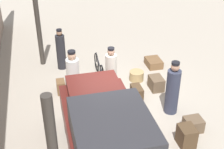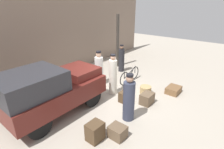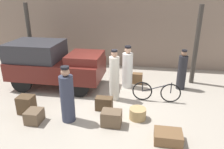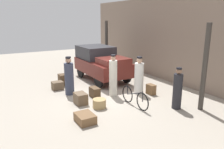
{
  "view_description": "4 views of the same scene",
  "coord_description": "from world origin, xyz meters",
  "px_view_note": "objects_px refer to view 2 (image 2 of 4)",
  "views": [
    {
      "loc": [
        -8.01,
        2.24,
        5.86
      ],
      "look_at": [
        0.2,
        0.2,
        0.95
      ],
      "focal_mm": 50.0,
      "sensor_mm": 36.0,
      "label": 1
    },
    {
      "loc": [
        -5.26,
        -4.23,
        3.9
      ],
      "look_at": [
        0.2,
        0.2,
        0.95
      ],
      "focal_mm": 28.0,
      "sensor_mm": 36.0,
      "label": 2
    },
    {
      "loc": [
        1.4,
        -6.82,
        3.7
      ],
      "look_at": [
        0.2,
        0.2,
        0.95
      ],
      "focal_mm": 35.0,
      "sensor_mm": 36.0,
      "label": 3
    },
    {
      "loc": [
        8.21,
        -4.57,
        3.36
      ],
      "look_at": [
        0.2,
        0.2,
        0.95
      ],
      "focal_mm": 35.0,
      "sensor_mm": 36.0,
      "label": 4
    }
  ],
  "objects_px": {
    "suitcase_black_upright": "(173,90)",
    "suitcase_small_leather": "(125,96)",
    "truck": "(50,89)",
    "conductor_in_dark_uniform": "(129,99)",
    "wicker_basket": "(146,90)",
    "trunk_large_brown": "(95,132)",
    "porter_with_bicycle": "(121,59)",
    "porter_standing_middle": "(113,76)",
    "porter_lifting_near_truck": "(99,69)",
    "suitcase_tan_flat": "(99,75)",
    "trunk_wicker_pale": "(147,99)",
    "trunk_umber_medium": "(117,132)",
    "bicycle": "(130,75)"
  },
  "relations": [
    {
      "from": "bicycle",
      "to": "porter_with_bicycle",
      "type": "bearing_deg",
      "value": 51.99
    },
    {
      "from": "trunk_wicker_pale",
      "to": "suitcase_small_leather",
      "type": "bearing_deg",
      "value": 115.33
    },
    {
      "from": "bicycle",
      "to": "conductor_in_dark_uniform",
      "type": "bearing_deg",
      "value": -147.2
    },
    {
      "from": "truck",
      "to": "suitcase_small_leather",
      "type": "bearing_deg",
      "value": -33.47
    },
    {
      "from": "trunk_umber_medium",
      "to": "suitcase_small_leather",
      "type": "bearing_deg",
      "value": 29.22
    },
    {
      "from": "wicker_basket",
      "to": "porter_standing_middle",
      "type": "distance_m",
      "value": 1.64
    },
    {
      "from": "truck",
      "to": "bicycle",
      "type": "height_order",
      "value": "truck"
    },
    {
      "from": "wicker_basket",
      "to": "suitcase_tan_flat",
      "type": "distance_m",
      "value": 2.74
    },
    {
      "from": "suitcase_black_upright",
      "to": "suitcase_small_leather",
      "type": "height_order",
      "value": "suitcase_small_leather"
    },
    {
      "from": "trunk_large_brown",
      "to": "porter_lifting_near_truck",
      "type": "bearing_deg",
      "value": 41.01
    },
    {
      "from": "bicycle",
      "to": "truck",
      "type": "bearing_deg",
      "value": 170.33
    },
    {
      "from": "porter_lifting_near_truck",
      "to": "conductor_in_dark_uniform",
      "type": "relative_size",
      "value": 0.99
    },
    {
      "from": "bicycle",
      "to": "suitcase_tan_flat",
      "type": "xyz_separation_m",
      "value": [
        -0.75,
        1.48,
        -0.13
      ]
    },
    {
      "from": "trunk_large_brown",
      "to": "suitcase_black_upright",
      "type": "xyz_separation_m",
      "value": [
        4.39,
        -0.73,
        -0.14
      ]
    },
    {
      "from": "trunk_umber_medium",
      "to": "suitcase_small_leather",
      "type": "relative_size",
      "value": 0.91
    },
    {
      "from": "porter_lifting_near_truck",
      "to": "suitcase_small_leather",
      "type": "distance_m",
      "value": 2.13
    },
    {
      "from": "porter_standing_middle",
      "to": "porter_with_bicycle",
      "type": "height_order",
      "value": "porter_standing_middle"
    },
    {
      "from": "wicker_basket",
      "to": "suitcase_black_upright",
      "type": "distance_m",
      "value": 1.29
    },
    {
      "from": "suitcase_small_leather",
      "to": "porter_standing_middle",
      "type": "bearing_deg",
      "value": 75.6
    },
    {
      "from": "conductor_in_dark_uniform",
      "to": "porter_standing_middle",
      "type": "bearing_deg",
      "value": 54.8
    },
    {
      "from": "truck",
      "to": "trunk_large_brown",
      "type": "bearing_deg",
      "value": -90.02
    },
    {
      "from": "porter_lifting_near_truck",
      "to": "suitcase_small_leather",
      "type": "xyz_separation_m",
      "value": [
        -0.55,
        -1.98,
        -0.55
      ]
    },
    {
      "from": "trunk_umber_medium",
      "to": "trunk_wicker_pale",
      "type": "bearing_deg",
      "value": 5.95
    },
    {
      "from": "bicycle",
      "to": "wicker_basket",
      "type": "distance_m",
      "value": 1.39
    },
    {
      "from": "suitcase_black_upright",
      "to": "porter_standing_middle",
      "type": "bearing_deg",
      "value": 129.4
    },
    {
      "from": "wicker_basket",
      "to": "suitcase_small_leather",
      "type": "relative_size",
      "value": 0.93
    },
    {
      "from": "porter_standing_middle",
      "to": "trunk_umber_medium",
      "type": "distance_m",
      "value": 2.91
    },
    {
      "from": "wicker_basket",
      "to": "conductor_in_dark_uniform",
      "type": "height_order",
      "value": "conductor_in_dark_uniform"
    },
    {
      "from": "trunk_large_brown",
      "to": "trunk_wicker_pale",
      "type": "height_order",
      "value": "trunk_large_brown"
    },
    {
      "from": "trunk_large_brown",
      "to": "suitcase_black_upright",
      "type": "relative_size",
      "value": 0.81
    },
    {
      "from": "trunk_umber_medium",
      "to": "trunk_wicker_pale",
      "type": "distance_m",
      "value": 2.31
    },
    {
      "from": "porter_standing_middle",
      "to": "truck",
      "type": "bearing_deg",
      "value": 163.4
    },
    {
      "from": "suitcase_black_upright",
      "to": "truck",
      "type": "bearing_deg",
      "value": 146.26
    },
    {
      "from": "porter_standing_middle",
      "to": "porter_with_bicycle",
      "type": "bearing_deg",
      "value": 28.47
    },
    {
      "from": "porter_standing_middle",
      "to": "trunk_large_brown",
      "type": "bearing_deg",
      "value": -151.6
    },
    {
      "from": "suitcase_black_upright",
      "to": "suitcase_tan_flat",
      "type": "height_order",
      "value": "suitcase_tan_flat"
    },
    {
      "from": "conductor_in_dark_uniform",
      "to": "trunk_umber_medium",
      "type": "bearing_deg",
      "value": -164.75
    },
    {
      "from": "wicker_basket",
      "to": "bicycle",
      "type": "bearing_deg",
      "value": 65.42
    },
    {
      "from": "porter_with_bicycle",
      "to": "suitcase_black_upright",
      "type": "distance_m",
      "value": 3.61
    },
    {
      "from": "truck",
      "to": "trunk_large_brown",
      "type": "xyz_separation_m",
      "value": [
        -0.0,
        -2.2,
        -0.71
      ]
    },
    {
      "from": "trunk_large_brown",
      "to": "suitcase_tan_flat",
      "type": "relative_size",
      "value": 1.27
    },
    {
      "from": "truck",
      "to": "conductor_in_dark_uniform",
      "type": "xyz_separation_m",
      "value": [
        1.48,
        -2.4,
        -0.22
      ]
    },
    {
      "from": "truck",
      "to": "suitcase_small_leather",
      "type": "distance_m",
      "value": 3.0
    },
    {
      "from": "porter_lifting_near_truck",
      "to": "porter_with_bicycle",
      "type": "relative_size",
      "value": 1.07
    },
    {
      "from": "trunk_large_brown",
      "to": "trunk_umber_medium",
      "type": "height_order",
      "value": "trunk_large_brown"
    },
    {
      "from": "wicker_basket",
      "to": "trunk_large_brown",
      "type": "xyz_separation_m",
      "value": [
        -3.54,
        -0.24,
        0.12
      ]
    },
    {
      "from": "suitcase_small_leather",
      "to": "conductor_in_dark_uniform",
      "type": "bearing_deg",
      "value": -139.27
    },
    {
      "from": "suitcase_tan_flat",
      "to": "trunk_wicker_pale",
      "type": "relative_size",
      "value": 0.79
    },
    {
      "from": "porter_with_bicycle",
      "to": "porter_standing_middle",
      "type": "bearing_deg",
      "value": -151.53
    },
    {
      "from": "suitcase_tan_flat",
      "to": "trunk_umber_medium",
      "type": "relative_size",
      "value": 0.9
    }
  ]
}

